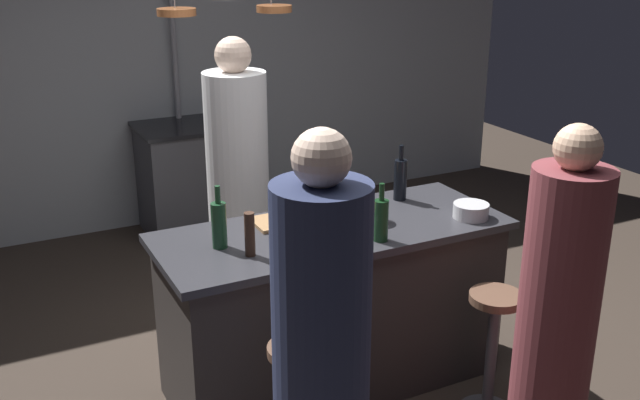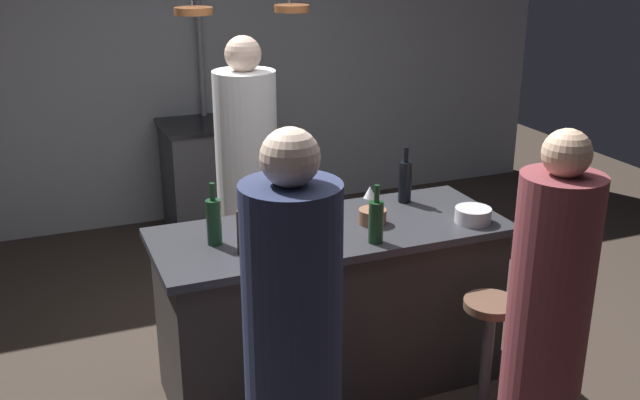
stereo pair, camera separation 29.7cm
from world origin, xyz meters
name	(u,v)px [view 2 (the right image)]	position (x,y,z in m)	size (l,w,h in m)	color
ground_plane	(330,381)	(0.00, 0.00, 0.00)	(9.00, 9.00, 0.00)	#382D26
back_wall	(197,63)	(0.00, 2.85, 1.30)	(6.40, 0.16, 2.60)	#9EA3A8
kitchen_island	(331,307)	(0.00, 0.00, 0.45)	(1.80, 0.72, 0.90)	#332D2B
stove_range	(214,175)	(0.00, 2.45, 0.45)	(0.80, 0.64, 0.89)	#47474C
chef	(248,192)	(-0.16, 0.92, 0.82)	(0.37, 0.37, 1.76)	white
guest_left	(293,369)	(-0.56, -0.97, 0.79)	(0.36, 0.36, 1.70)	#262D4C
bar_stool_right	(487,357)	(0.56, -0.62, 0.38)	(0.28, 0.28, 0.68)	#4C4C51
guest_right	(546,329)	(0.55, -1.02, 0.74)	(0.34, 0.34, 1.60)	brown
overhead_pot_rack	(226,29)	(0.02, 1.95, 1.67)	(0.89, 1.33, 2.17)	gray
cutting_board	(283,219)	(-0.19, 0.18, 0.91)	(0.32, 0.22, 0.02)	#997047
pepper_mill	(242,232)	(-0.50, -0.13, 1.01)	(0.05, 0.05, 0.21)	#382319
wine_bottle_green	(214,221)	(-0.59, 0.02, 1.02)	(0.07, 0.07, 0.31)	#193D23
wine_bottle_dark	(405,181)	(0.53, 0.21, 1.02)	(0.07, 0.07, 0.31)	black
wine_bottle_red	(376,221)	(0.13, -0.25, 1.01)	(0.07, 0.07, 0.29)	#143319
wine_glass_near_right_guest	(310,233)	(-0.21, -0.26, 1.01)	(0.07, 0.07, 0.15)	silver
wine_glass_near_left_guest	(370,193)	(0.28, 0.13, 1.01)	(0.07, 0.07, 0.15)	silver
mixing_bowl_steel	(473,215)	(0.71, -0.20, 0.94)	(0.19, 0.19, 0.08)	#B7B7BC
mixing_bowl_wooden	(372,216)	(0.22, -0.02, 0.94)	(0.14, 0.14, 0.08)	brown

